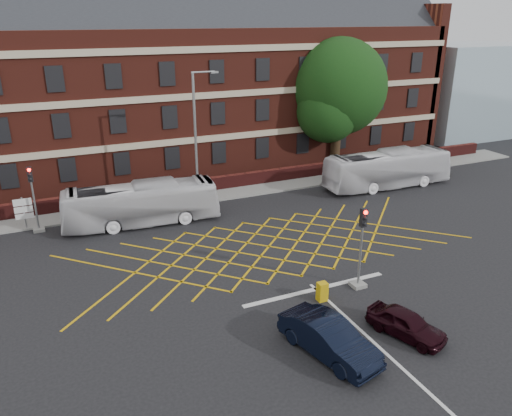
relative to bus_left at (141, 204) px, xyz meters
name	(u,v)px	position (x,y,z in m)	size (l,w,h in m)	color
ground	(284,260)	(6.16, -8.59, -1.41)	(120.00, 120.00, 0.00)	black
victorian_building	(175,77)	(6.40, 13.41, 6.43)	(51.00, 12.17, 20.40)	#581F16
boundary_wall	(209,185)	(6.16, 4.41, -0.86)	(56.00, 0.50, 1.10)	#461312
far_pavement	(213,194)	(6.16, 3.41, -1.35)	(60.00, 3.00, 0.12)	slate
glass_block	(465,89)	(40.16, 12.41, 3.59)	(14.00, 10.00, 10.00)	#99B2BF
box_junction_hatching	(269,246)	(6.16, -6.59, -1.40)	(11.50, 0.12, 0.02)	#CC990C
stop_line	(316,289)	(6.16, -12.09, -1.40)	(8.00, 0.30, 0.02)	silver
centre_line	(400,366)	(6.16, -18.59, -1.40)	(0.15, 14.00, 0.02)	silver
bus_left	(141,204)	(0.00, 0.00, 0.00)	(2.36, 10.10, 2.81)	silver
bus_right	(388,169)	(19.62, -0.37, 0.08)	(2.50, 10.68, 2.97)	silver
car_navy	(329,338)	(3.99, -16.75, -0.65)	(1.61, 4.61, 1.52)	black
car_maroon	(406,324)	(7.70, -17.03, -0.81)	(1.40, 3.48, 1.19)	black
deciduous_tree	(338,94)	(19.44, 7.10, 5.05)	(8.54, 8.54, 11.31)	black
traffic_light_near	(360,255)	(8.27, -12.71, 0.36)	(0.70, 0.70, 4.27)	slate
traffic_light_far	(35,205)	(-6.33, 1.55, 0.36)	(0.70, 0.70, 4.27)	slate
street_lamp	(198,163)	(4.34, 1.20, 1.93)	(2.25, 1.00, 9.54)	slate
direction_signs	(24,210)	(-7.05, 2.08, -0.03)	(1.10, 0.16, 2.20)	gray
utility_cabinet	(322,292)	(5.90, -13.10, -0.93)	(0.47, 0.41, 0.95)	#C69D0B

